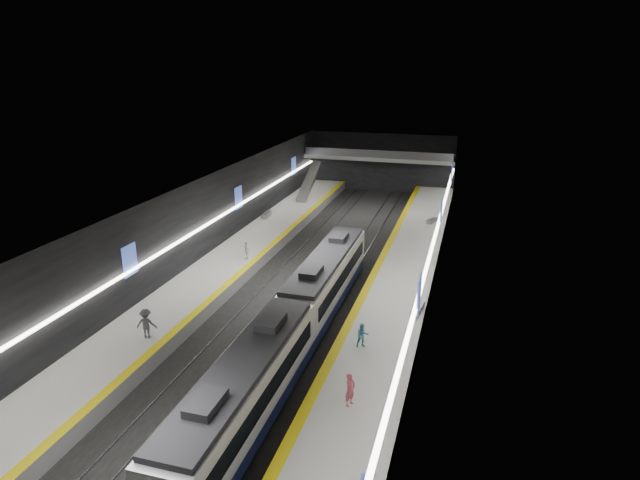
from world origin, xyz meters
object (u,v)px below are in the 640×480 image
(escalator, at_px, (309,181))
(passenger_right_a, at_px, (350,390))
(train, at_px, (294,323))
(passenger_right_b, at_px, (362,336))
(bench_left_far, at_px, (266,215))
(bench_right_near, at_px, (418,309))
(bench_right_far, at_px, (432,221))
(passenger_left_b, at_px, (146,324))
(passenger_left_a, at_px, (247,250))

(escalator, xyz_separation_m, passenger_right_a, (14.87, -40.87, -1.01))
(train, xyz_separation_m, passenger_right_b, (4.28, 0.34, -0.42))
(escalator, bearing_deg, train, -74.22)
(train, distance_m, passenger_right_a, 7.34)
(bench_left_far, height_order, passenger_right_b, passenger_right_b)
(escalator, bearing_deg, bench_right_near, -59.89)
(bench_left_far, relative_size, passenger_right_a, 1.12)
(bench_right_near, relative_size, bench_right_far, 1.22)
(train, xyz_separation_m, passenger_left_b, (-8.97, -2.33, -0.21))
(bench_right_far, xyz_separation_m, passenger_right_b, (-1.81, -27.45, 0.57))
(escalator, relative_size, passenger_left_a, 4.93)
(bench_right_far, distance_m, passenger_right_a, 33.30)
(bench_right_near, bearing_deg, train, -131.95)
(escalator, distance_m, passenger_left_a, 23.24)
(escalator, relative_size, passenger_right_a, 4.51)
(passenger_right_a, relative_size, passenger_left_a, 1.09)
(bench_right_near, height_order, passenger_left_b, passenger_left_b)
(bench_left_far, xyz_separation_m, bench_right_near, (18.70, -18.70, 0.01))
(bench_right_far, height_order, passenger_left_b, passenger_left_b)
(passenger_left_b, bearing_deg, bench_left_far, -98.52)
(escalator, relative_size, bench_left_far, 4.02)
(train, relative_size, passenger_right_b, 19.27)
(escalator, xyz_separation_m, bench_right_near, (17.00, -29.32, -1.65))
(train, height_order, bench_left_far, train)
(passenger_left_b, bearing_deg, passenger_right_a, 152.91)
(escalator, height_order, bench_right_near, escalator)
(bench_left_far, xyz_separation_m, passenger_left_a, (3.16, -12.55, 0.57))
(bench_right_near, distance_m, passenger_left_b, 18.06)
(bench_right_near, relative_size, passenger_right_b, 1.32)
(train, distance_m, passenger_left_b, 9.27)
(bench_right_near, bearing_deg, passenger_left_a, 165.51)
(bench_left_far, xyz_separation_m, passenger_right_a, (16.57, -30.25, 0.64))
(escalator, xyz_separation_m, bench_left_far, (-1.70, -10.62, -1.66))
(bench_left_far, bearing_deg, bench_right_far, 6.80)
(bench_right_near, height_order, passenger_right_a, passenger_right_a)
(bench_left_far, bearing_deg, bench_right_near, -47.84)
(train, bearing_deg, escalator, 105.78)
(passenger_left_b, bearing_deg, train, -179.73)
(bench_left_far, height_order, bench_right_near, bench_right_near)
(passenger_right_b, height_order, passenger_left_b, passenger_left_b)
(passenger_right_a, bearing_deg, bench_right_far, 22.61)
(passenger_right_b, bearing_deg, passenger_right_a, -108.24)
(bench_right_near, distance_m, passenger_right_a, 11.76)
(escalator, xyz_separation_m, passenger_left_a, (1.46, -23.17, -1.09))
(passenger_right_b, height_order, passenger_left_a, passenger_left_a)
(train, distance_m, bench_right_far, 28.47)
(bench_left_far, height_order, passenger_right_a, passenger_right_a)
(bench_right_near, distance_m, bench_right_far, 21.74)
(passenger_right_b, bearing_deg, passenger_left_b, 167.31)
(escalator, bearing_deg, bench_left_far, -99.08)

